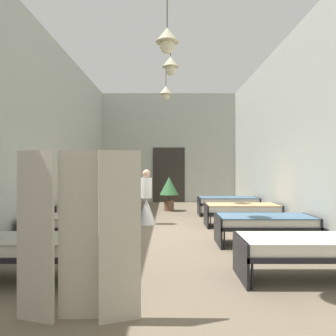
{
  "coord_description": "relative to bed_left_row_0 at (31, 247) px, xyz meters",
  "views": [
    {
      "loc": [
        -0.04,
        -7.06,
        1.53
      ],
      "look_at": [
        0.0,
        1.94,
        1.51
      ],
      "focal_mm": 33.02,
      "sensor_mm": 36.0,
      "label": 1
    }
  ],
  "objects": [
    {
      "name": "privacy_screen",
      "position": [
        0.95,
        -1.13,
        0.41
      ],
      "size": [
        1.25,
        0.16,
        1.7
      ],
      "rotation": [
        0.0,
        0.0,
        0.02
      ],
      "color": "#BCB29E",
      "rests_on": "ground"
    },
    {
      "name": "bed_left_row_1",
      "position": [
        0.0,
        1.9,
        0.0
      ],
      "size": [
        1.9,
        0.84,
        0.57
      ],
      "color": "black",
      "rests_on": "ground"
    },
    {
      "name": "potted_plant",
      "position": [
        1.89,
        6.66,
        0.35
      ],
      "size": [
        0.66,
        0.66,
        1.2
      ],
      "color": "brown",
      "rests_on": "ground"
    },
    {
      "name": "bed_left_row_3",
      "position": [
        0.0,
        5.7,
        0.0
      ],
      "size": [
        1.9,
        0.84,
        0.57
      ],
      "color": "black",
      "rests_on": "ground"
    },
    {
      "name": "ground_plane",
      "position": [
        1.88,
        2.85,
        -0.49
      ],
      "size": [
        6.47,
        13.71,
        0.1
      ],
      "primitive_type": "cube",
      "color": "#7A6B56"
    },
    {
      "name": "nurse_near_aisle",
      "position": [
        1.26,
        4.13,
        0.09
      ],
      "size": [
        0.52,
        0.52,
        1.49
      ],
      "rotation": [
        0.0,
        0.0,
        6.19
      ],
      "color": "white",
      "rests_on": "ground"
    },
    {
      "name": "bed_right_row_1",
      "position": [
        3.77,
        1.9,
        0.0
      ],
      "size": [
        1.9,
        0.84,
        0.57
      ],
      "color": "black",
      "rests_on": "ground"
    },
    {
      "name": "bed_right_row_3",
      "position": [
        3.77,
        5.7,
        0.0
      ],
      "size": [
        1.9,
        0.84,
        0.57
      ],
      "color": "black",
      "rests_on": "ground"
    },
    {
      "name": "bed_left_row_0",
      "position": [
        0.0,
        0.0,
        0.0
      ],
      "size": [
        1.9,
        0.84,
        0.57
      ],
      "color": "black",
      "rests_on": "ground"
    },
    {
      "name": "room_shell",
      "position": [
        1.88,
        4.15,
        1.97
      ],
      "size": [
        6.27,
        13.31,
        4.8
      ],
      "color": "#B2B7AD",
      "rests_on": "ground"
    },
    {
      "name": "bed_right_row_2",
      "position": [
        3.77,
        3.8,
        0.0
      ],
      "size": [
        1.9,
        0.84,
        0.57
      ],
      "color": "black",
      "rests_on": "ground"
    },
    {
      "name": "bed_left_row_2",
      "position": [
        0.0,
        3.8,
        0.0
      ],
      "size": [
        1.9,
        0.84,
        0.57
      ],
      "color": "black",
      "rests_on": "ground"
    },
    {
      "name": "bed_right_row_0",
      "position": [
        3.77,
        0.0,
        0.0
      ],
      "size": [
        1.9,
        0.84,
        0.57
      ],
      "color": "black",
      "rests_on": "ground"
    }
  ]
}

